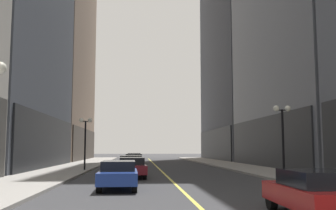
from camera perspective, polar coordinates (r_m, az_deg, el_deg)
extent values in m
plane|color=#38383A|center=(39.16, -1.44, -9.12)|extent=(200.00, 200.00, 0.00)
cube|color=#9E9991|center=(39.59, -13.59, -8.81)|extent=(4.50, 78.00, 0.15)
cube|color=#9E9991|center=(40.44, 10.46, -8.82)|extent=(4.50, 78.00, 0.15)
cube|color=#E5D64C|center=(39.16, -1.44, -9.12)|extent=(0.16, 70.00, 0.01)
cube|color=black|center=(39.50, -17.00, -5.20)|extent=(0.50, 22.80, 5.00)
cube|color=#332A23|center=(64.63, -12.08, -5.66)|extent=(0.50, 24.70, 5.00)
cube|color=#212327|center=(40.58, 13.80, -5.31)|extent=(0.50, 22.80, 5.00)
cube|color=black|center=(65.30, 6.78, -5.76)|extent=(0.50, 24.70, 5.00)
cube|color=#B21919|center=(11.97, 20.78, -12.27)|extent=(2.01, 4.21, 0.55)
cube|color=black|center=(11.74, 21.10, -10.05)|extent=(1.73, 2.38, 0.50)
cylinder|color=black|center=(13.08, 14.81, -13.14)|extent=(0.24, 0.65, 0.64)
cylinder|color=black|center=(13.65, 21.59, -12.61)|extent=(0.24, 0.65, 0.64)
cube|color=navy|center=(19.08, -7.23, -10.25)|extent=(1.84, 4.73, 0.55)
cube|color=black|center=(19.28, -7.19, -8.79)|extent=(1.60, 2.66, 0.50)
cylinder|color=black|center=(17.45, -4.87, -11.55)|extent=(0.23, 0.64, 0.64)
cylinder|color=black|center=(17.50, -9.96, -11.47)|extent=(0.23, 0.64, 0.64)
cylinder|color=black|center=(20.73, -4.95, -10.72)|extent=(0.23, 0.64, 0.64)
cylinder|color=black|center=(20.77, -9.23, -10.65)|extent=(0.23, 0.64, 0.64)
cube|color=maroon|center=(26.11, -5.31, -9.20)|extent=(1.97, 4.55, 0.55)
cube|color=black|center=(26.31, -5.31, -8.14)|extent=(1.68, 2.57, 0.50)
cylinder|color=black|center=(24.59, -3.38, -10.03)|extent=(0.25, 0.65, 0.64)
cylinder|color=black|center=(24.55, -7.05, -10.00)|extent=(0.25, 0.65, 0.64)
cylinder|color=black|center=(27.72, -3.77, -9.61)|extent=(0.25, 0.65, 0.64)
cylinder|color=black|center=(27.68, -7.03, -9.58)|extent=(0.25, 0.65, 0.64)
cube|color=yellow|center=(32.78, -5.39, -8.60)|extent=(1.99, 4.71, 0.55)
cube|color=black|center=(33.00, -5.37, -7.76)|extent=(1.74, 2.65, 0.50)
cylinder|color=black|center=(31.15, -3.89, -9.24)|extent=(0.23, 0.64, 0.64)
cylinder|color=black|center=(31.19, -7.06, -9.21)|extent=(0.23, 0.64, 0.64)
cylinder|color=black|center=(34.43, -3.88, -8.96)|extent=(0.23, 0.64, 0.64)
cylinder|color=black|center=(34.47, -6.75, -8.93)|extent=(0.23, 0.64, 0.64)
cube|color=silver|center=(42.48, -4.94, -8.08)|extent=(2.11, 4.77, 0.55)
cube|color=black|center=(42.71, -4.92, -7.43)|extent=(1.79, 2.70, 0.50)
cylinder|color=black|center=(40.82, -3.89, -8.55)|extent=(0.25, 0.65, 0.64)
cylinder|color=black|center=(40.91, -6.24, -8.52)|extent=(0.25, 0.65, 0.64)
cylinder|color=black|center=(44.10, -3.74, -8.38)|extent=(0.25, 0.65, 0.64)
cylinder|color=black|center=(44.18, -5.92, -8.36)|extent=(0.25, 0.65, 0.64)
cube|color=#B7B7BC|center=(49.92, -4.94, -7.81)|extent=(1.91, 4.76, 0.55)
cube|color=black|center=(50.14, -4.92, -7.26)|extent=(1.64, 2.68, 0.50)
cylinder|color=black|center=(48.26, -4.10, -8.20)|extent=(0.24, 0.65, 0.64)
cylinder|color=black|center=(48.32, -5.93, -8.18)|extent=(0.24, 0.65, 0.64)
cylinder|color=black|center=(51.55, -4.01, -8.08)|extent=(0.24, 0.65, 0.64)
cylinder|color=black|center=(51.61, -5.73, -8.06)|extent=(0.24, 0.65, 0.64)
sphere|color=white|center=(12.44, -23.20, 4.99)|extent=(0.36, 0.36, 0.36)
cylinder|color=black|center=(33.45, -11.96, -5.87)|extent=(0.14, 0.14, 4.20)
cylinder|color=black|center=(33.53, -11.88, -2.36)|extent=(0.80, 0.06, 0.06)
sphere|color=white|center=(33.58, -12.47, -2.19)|extent=(0.36, 0.36, 0.36)
sphere|color=white|center=(33.49, -11.28, -2.20)|extent=(0.36, 0.36, 0.36)
cylinder|color=black|center=(23.86, 16.39, -5.63)|extent=(0.14, 0.14, 4.20)
cylinder|color=black|center=(23.96, 16.24, -0.72)|extent=(0.80, 0.06, 0.06)
sphere|color=white|center=(23.85, 15.44, -0.48)|extent=(0.36, 0.36, 0.36)
sphere|color=white|center=(24.10, 17.01, -0.49)|extent=(0.36, 0.36, 0.36)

